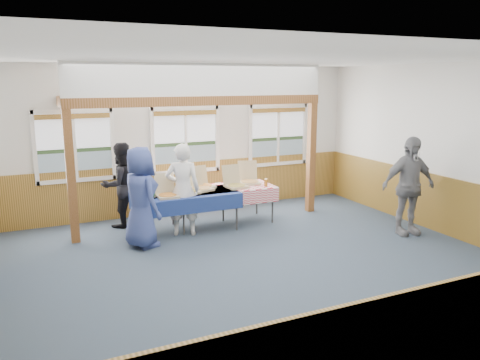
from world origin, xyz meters
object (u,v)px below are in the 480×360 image
woman_white (183,190)px  man_blue (141,197)px  person_grey (408,186)px  table_left (186,196)px  table_right (223,190)px  woman_black (121,185)px

woman_white → man_blue: (-0.86, -0.32, 0.01)m
man_blue → person_grey: size_ratio=0.95×
table_left → woman_white: 0.25m
table_right → person_grey: 3.58m
table_right → woman_white: woman_white is taller
man_blue → person_grey: person_grey is taller
table_right → woman_black: (-1.90, 0.69, 0.14)m
woman_black → man_blue: 1.34m
table_right → woman_white: bearing=-147.6°
table_right → man_blue: (-1.80, -0.65, 0.18)m
man_blue → person_grey: (4.74, -1.38, 0.05)m
woman_white → woman_black: 1.40m
table_left → person_grey: bearing=-9.4°
man_blue → woman_black: bearing=-13.5°
table_left → table_right: size_ratio=0.97×
table_right → man_blue: man_blue is taller
table_right → woman_black: bearing=173.3°
woman_white → table_right: bearing=-140.6°
table_left → woman_black: 1.38m
table_left → table_right: (0.83, 0.17, 0.00)m
table_right → person_grey: (2.94, -2.03, 0.23)m
woman_black → table_right: bearing=141.9°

